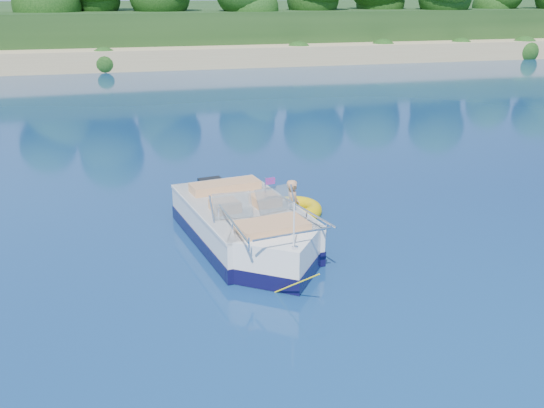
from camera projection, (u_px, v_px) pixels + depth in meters
name	position (u px, v px, depth m)	size (l,w,h in m)	color
ground	(385.00, 244.00, 14.41)	(160.00, 160.00, 0.00)	#091844
shoreline	(160.00, 31.00, 72.23)	(170.00, 59.00, 6.00)	tan
motorboat	(248.00, 230.00, 14.14)	(2.93, 6.35, 2.13)	white
tow_tube	(294.00, 210.00, 16.35)	(1.89, 1.89, 0.40)	#E1B906
boy	(292.00, 214.00, 16.31)	(0.59, 0.38, 1.61)	tan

